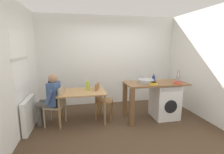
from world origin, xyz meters
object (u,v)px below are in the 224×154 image
object	(u,v)px
dining_table	(82,95)
seated_person	(50,97)
chair_person_seat	(58,104)
vase	(88,86)
bottle_tall_green	(154,78)
mixing_bowl	(153,83)
utensil_crock	(178,78)
chair_opposite	(101,99)
washing_machine	(165,101)
colander	(178,82)

from	to	relation	value
dining_table	seated_person	distance (m)	0.71
chair_person_seat	vase	bearing A→B (deg)	-58.02
bottle_tall_green	mixing_bowl	bearing A→B (deg)	-115.57
utensil_crock	vase	bearing A→B (deg)	173.74
mixing_bowl	chair_opposite	bearing A→B (deg)	157.83
chair_person_seat	mixing_bowl	xyz separation A→B (m)	(2.18, -0.28, 0.44)
chair_person_seat	vase	distance (m)	0.81
washing_machine	mixing_bowl	xyz separation A→B (m)	(-0.42, -0.20, 0.52)
chair_opposite	mixing_bowl	world-z (taller)	mixing_bowl
mixing_bowl	bottle_tall_green	bearing A→B (deg)	64.43
dining_table	vase	world-z (taller)	vase
washing_machine	mixing_bowl	distance (m)	0.70
colander	dining_table	bearing A→B (deg)	169.41
dining_table	chair_person_seat	distance (m)	0.58
chair_person_seat	utensil_crock	size ratio (longest dim) A/B	3.00
colander	vase	distance (m)	2.16
chair_opposite	bottle_tall_green	size ratio (longest dim) A/B	4.83
washing_machine	bottle_tall_green	world-z (taller)	bottle_tall_green
seated_person	washing_machine	world-z (taller)	seated_person
dining_table	chair_person_seat	xyz separation A→B (m)	(-0.55, -0.12, -0.14)
washing_machine	utensil_crock	world-z (taller)	utensil_crock
utensil_crock	vase	xyz separation A→B (m)	(-2.27, 0.25, -0.14)
chair_opposite	utensil_crock	bearing A→B (deg)	100.43
mixing_bowl	dining_table	bearing A→B (deg)	166.27
washing_machine	vase	bearing A→B (deg)	171.00
chair_opposite	colander	world-z (taller)	colander
seated_person	utensil_crock	xyz separation A→B (m)	(3.13, -0.07, 0.32)
seated_person	washing_machine	xyz separation A→B (m)	(2.76, -0.12, -0.24)
chair_person_seat	mixing_bowl	bearing A→B (deg)	-82.75
dining_table	mixing_bowl	xyz separation A→B (m)	(1.64, -0.40, 0.31)
mixing_bowl	utensil_crock	size ratio (longest dim) A/B	0.70
bottle_tall_green	vase	world-z (taller)	bottle_tall_green
chair_person_seat	seated_person	size ratio (longest dim) A/B	0.75
vase	dining_table	bearing A→B (deg)	-146.31
utensil_crock	vase	world-z (taller)	utensil_crock
dining_table	bottle_tall_green	world-z (taller)	bottle_tall_green
chair_opposite	bottle_tall_green	bearing A→B (deg)	101.97
chair_opposite	dining_table	bearing A→B (deg)	-64.57
chair_person_seat	bottle_tall_green	size ratio (longest dim) A/B	4.83
chair_person_seat	dining_table	bearing A→B (deg)	-63.20
washing_machine	utensil_crock	bearing A→B (deg)	8.10
chair_opposite	utensil_crock	size ratio (longest dim) A/B	3.00
bottle_tall_green	colander	world-z (taller)	bottle_tall_green
dining_table	bottle_tall_green	bearing A→B (deg)	-1.37
chair_opposite	vase	size ratio (longest dim) A/B	4.09
seated_person	vase	world-z (taller)	seated_person
dining_table	seated_person	size ratio (longest dim) A/B	0.92
dining_table	colander	world-z (taller)	colander
seated_person	chair_person_seat	bearing A→B (deg)	-90.00
chair_opposite	washing_machine	size ratio (longest dim) A/B	1.05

